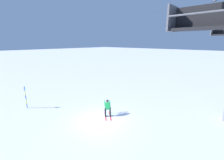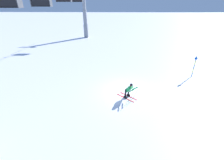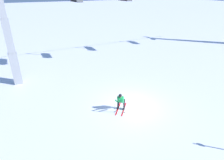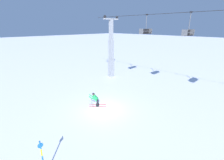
{
  "view_description": "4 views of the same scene",
  "coord_description": "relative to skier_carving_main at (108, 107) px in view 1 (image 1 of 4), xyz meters",
  "views": [
    {
      "loc": [
        8.06,
        8.84,
        6.52
      ],
      "look_at": [
        -0.83,
        0.61,
        3.5
      ],
      "focal_mm": 24.69,
      "sensor_mm": 36.0,
      "label": 1
    },
    {
      "loc": [
        -11.71,
        0.82,
        7.09
      ],
      "look_at": [
        -1.3,
        1.2,
        1.76
      ],
      "focal_mm": 24.22,
      "sensor_mm": 36.0,
      "label": 2
    },
    {
      "loc": [
        -6.97,
        -10.27,
        7.92
      ],
      "look_at": [
        -1.15,
        1.04,
        1.9
      ],
      "focal_mm": 31.15,
      "sensor_mm": 36.0,
      "label": 3
    },
    {
      "loc": [
        10.56,
        -9.29,
        7.71
      ],
      "look_at": [
        -0.57,
        1.63,
        2.47
      ],
      "focal_mm": 25.76,
      "sensor_mm": 36.0,
      "label": 4
    }
  ],
  "objects": [
    {
      "name": "trail_marker_pole",
      "position": [
        4.43,
        -7.05,
        0.39
      ],
      "size": [
        0.07,
        0.28,
        2.27
      ],
      "color": "blue",
      "rests_on": "ground_plane"
    },
    {
      "name": "ground_plane",
      "position": [
        1.11,
        0.19,
        -0.83
      ],
      "size": [
        260.0,
        260.0,
        0.0
      ],
      "primitive_type": "plane",
      "color": "white"
    },
    {
      "name": "chairlift_seat_second",
      "position": [
        4.95,
        8.2,
        6.29
      ],
      "size": [
        0.61,
        1.84,
        2.31
      ],
      "color": "black"
    },
    {
      "name": "skier_carving_main",
      "position": [
        0.0,
        0.0,
        0.0
      ],
      "size": [
        1.6,
        1.72,
        1.58
      ],
      "color": "red",
      "rests_on": "ground_plane"
    }
  ]
}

